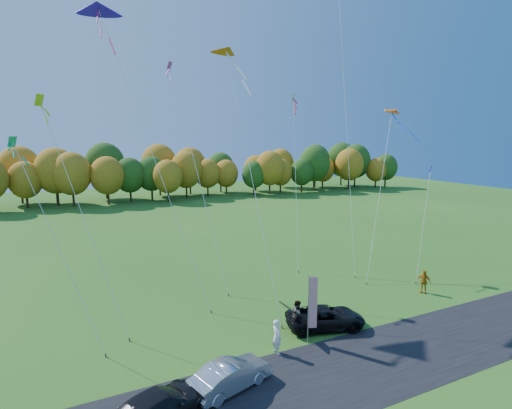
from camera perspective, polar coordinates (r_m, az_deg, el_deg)
name	(u,v)px	position (r m, az deg, el deg)	size (l,w,h in m)	color
ground	(300,336)	(24.94, 6.33, -18.22)	(160.00, 160.00, 0.00)	#285F19
asphalt_strip	(343,372)	(22.12, 12.29, -22.28)	(90.00, 6.00, 0.01)	black
tree_line	(139,202)	(75.46, -16.43, 0.29)	(116.00, 12.00, 10.00)	#1E4711
black_suv	(326,318)	(25.83, 9.90, -15.62)	(2.23, 4.84, 1.35)	black
silver_sedan	(231,375)	(20.22, -3.59, -23.15)	(1.43, 4.10, 1.35)	silver
dark_truck_a	(159,407)	(18.73, -13.74, -26.32)	(1.95, 4.80, 1.39)	black
person_tailgate_a	(277,336)	(22.76, 2.98, -18.31)	(0.70, 0.46, 1.93)	white
person_tailgate_b	(298,315)	(25.23, 5.97, -15.48)	(0.92, 0.71, 1.89)	gray
person_east	(424,281)	(33.12, 22.83, -10.10)	(1.04, 0.43, 1.77)	#BF7212
feather_flag	(312,302)	(23.30, 7.99, -13.63)	(0.51, 0.23, 4.03)	#999999
kite_delta_blue	(149,145)	(30.09, -15.05, 8.27)	(6.73, 12.40, 23.41)	#4C3F33
kite_parafoil_orange	(344,84)	(39.30, 12.48, 16.44)	(6.88, 11.93, 33.27)	#4C3F33
kite_delta_red	(246,146)	(28.06, -1.38, 8.40)	(2.25, 10.41, 19.35)	#4C3F33
kite_parafoil_rainbow	(380,189)	(36.64, 17.36, 2.15)	(8.91, 6.40, 14.60)	#4C3F33
kite_diamond_yellow	(82,214)	(26.03, -23.56, -1.30)	(4.42, 7.03, 14.63)	#4C3F33
kite_diamond_green	(57,245)	(24.57, -26.51, -5.16)	(4.37, 5.80, 11.98)	#4C3F33
kite_diamond_white	(296,180)	(36.40, 5.70, 3.57)	(2.94, 5.78, 16.11)	#4C3F33
kite_diamond_pink	(197,173)	(31.67, -8.39, 4.49)	(2.44, 8.45, 18.10)	#4C3F33
kite_diamond_blue_low	(423,223)	(36.42, 22.81, -2.42)	(4.76, 3.52, 9.38)	#4C3F33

